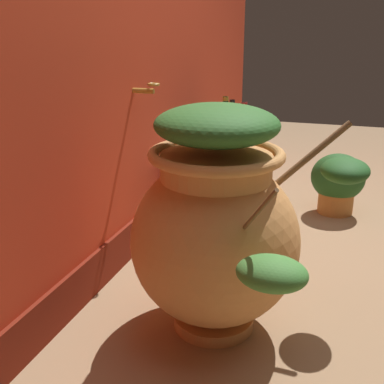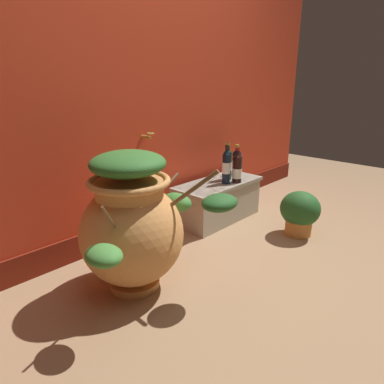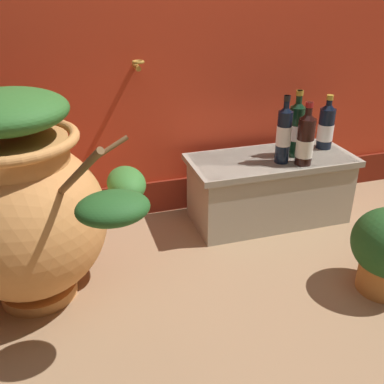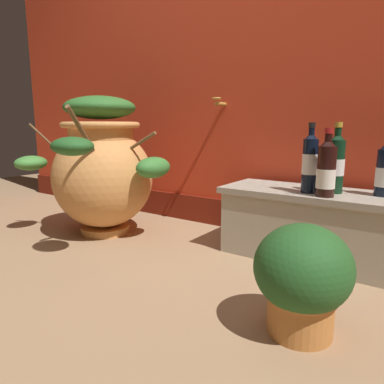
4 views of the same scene
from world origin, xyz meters
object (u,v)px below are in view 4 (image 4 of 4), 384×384
(terracotta_urn, at_px, (102,168))
(wine_bottle_middle, at_px, (310,161))
(wine_bottle_right, at_px, (326,168))
(potted_shrub, at_px, (302,277))
(wine_bottle_back, at_px, (336,162))

(terracotta_urn, height_order, wine_bottle_middle, terracotta_urn)
(terracotta_urn, bearing_deg, wine_bottle_right, 8.42)
(wine_bottle_middle, relative_size, potted_shrub, 0.90)
(wine_bottle_right, xyz_separation_m, wine_bottle_back, (0.01, 0.11, 0.02))
(wine_bottle_back, xyz_separation_m, potted_shrub, (0.08, -0.67, -0.30))
(wine_bottle_right, height_order, potted_shrub, wine_bottle_right)
(wine_bottle_middle, xyz_separation_m, potted_shrub, (0.18, -0.60, -0.30))
(wine_bottle_middle, distance_m, wine_bottle_back, 0.12)
(wine_bottle_right, relative_size, potted_shrub, 0.84)
(wine_bottle_back, distance_m, potted_shrub, 0.74)
(potted_shrub, bearing_deg, wine_bottle_back, 96.50)
(wine_bottle_right, distance_m, wine_bottle_back, 0.12)
(terracotta_urn, bearing_deg, wine_bottle_back, 13.38)
(terracotta_urn, height_order, wine_bottle_right, terracotta_urn)
(terracotta_urn, relative_size, wine_bottle_right, 2.93)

